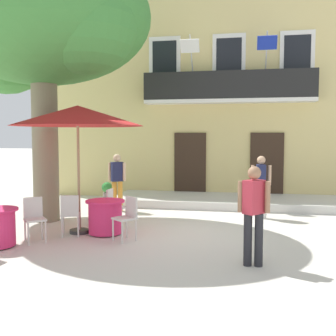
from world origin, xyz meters
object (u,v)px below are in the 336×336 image
plane_tree (40,25)px  pedestrian_by_tree (117,179)px  cafe_chair_middle_2 (34,216)px  pedestrian_near_entrance (261,183)px  cafe_umbrella (78,116)px  cafe_chair_near_tree_2 (127,215)px  cafe_table_near_tree (105,217)px  cafe_chair_near_tree_0 (114,205)px  ground_planter_left (107,191)px  pedestrian_mid_plaza (254,210)px  cafe_chair_near_tree_1 (70,212)px

plane_tree → pedestrian_by_tree: 4.58m
cafe_chair_middle_2 → pedestrian_near_entrance: (4.67, 3.37, 0.41)m
cafe_umbrella → pedestrian_near_entrance: cafe_umbrella is taller
cafe_chair_near_tree_2 → pedestrian_by_tree: bearing=111.4°
cafe_table_near_tree → pedestrian_near_entrance: 4.29m
cafe_umbrella → pedestrian_by_tree: (-0.03, 2.83, -1.67)m
pedestrian_near_entrance → cafe_table_near_tree: bearing=-144.1°
cafe_chair_near_tree_0 → cafe_chair_middle_2: bearing=-125.9°
pedestrian_near_entrance → ground_planter_left: bearing=159.4°
cafe_table_near_tree → ground_planter_left: cafe_table_near_tree is taller
ground_planter_left → pedestrian_near_entrance: pedestrian_near_entrance is taller
cafe_table_near_tree → cafe_chair_near_tree_0: bearing=93.8°
cafe_chair_near_tree_2 → cafe_chair_middle_2: bearing=-166.1°
cafe_chair_near_tree_0 → ground_planter_left: 3.87m
cafe_chair_near_tree_0 → cafe_chair_near_tree_2: size_ratio=1.00×
cafe_chair_near_tree_0 → cafe_umbrella: bearing=-126.6°
plane_tree → cafe_chair_near_tree_2: bearing=-30.6°
cafe_umbrella → pedestrian_mid_plaza: size_ratio=1.73×
plane_tree → cafe_umbrella: plane_tree is taller
pedestrian_mid_plaza → pedestrian_by_tree: (-3.82, 4.49, -0.01)m
pedestrian_mid_plaza → cafe_chair_near_tree_0: bearing=143.3°
cafe_table_near_tree → pedestrian_near_entrance: bearing=35.9°
plane_tree → cafe_chair_near_tree_1: (1.40, -1.51, -4.44)m
cafe_table_near_tree → ground_planter_left: (-1.48, 4.35, -0.02)m
cafe_umbrella → ground_planter_left: size_ratio=4.43×
cafe_chair_middle_2 → pedestrian_mid_plaza: size_ratio=0.54×
cafe_chair_near_tree_0 → cafe_table_near_tree: bearing=-86.2°
pedestrian_near_entrance → pedestrian_by_tree: same height
plane_tree → pedestrian_near_entrance: size_ratio=4.07×
pedestrian_near_entrance → cafe_chair_middle_2: bearing=-144.2°
cafe_chair_near_tree_0 → cafe_umbrella: 2.28m
cafe_chair_near_tree_0 → pedestrian_by_tree: pedestrian_by_tree is taller
cafe_chair_near_tree_0 → ground_planter_left: (-1.43, 3.59, -0.16)m
cafe_chair_near_tree_2 → pedestrian_mid_plaza: 2.87m
cafe_chair_near_tree_0 → pedestrian_mid_plaza: 4.05m
cafe_chair_near_tree_1 → cafe_umbrella: size_ratio=0.31×
cafe_chair_near_tree_0 → cafe_umbrella: size_ratio=0.31×
pedestrian_mid_plaza → cafe_chair_near_tree_1: bearing=161.0°
pedestrian_mid_plaza → cafe_chair_near_tree_2: bearing=154.0°
cafe_chair_middle_2 → pedestrian_by_tree: bearing=81.0°
cafe_umbrella → cafe_chair_middle_2: bearing=-125.3°
plane_tree → ground_planter_left: size_ratio=10.30×
plane_tree → cafe_chair_near_tree_2: size_ratio=7.41×
cafe_table_near_tree → pedestrian_by_tree: bearing=102.7°
cafe_umbrella → ground_planter_left: (-0.87, 4.35, -2.24)m
cafe_table_near_tree → pedestrian_mid_plaza: size_ratio=0.52×
pedestrian_mid_plaza → plane_tree: bearing=151.6°
pedestrian_near_entrance → pedestrian_by_tree: bearing=175.3°
cafe_chair_near_tree_2 → cafe_chair_middle_2: size_ratio=1.00×
plane_tree → cafe_umbrella: bearing=-39.1°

